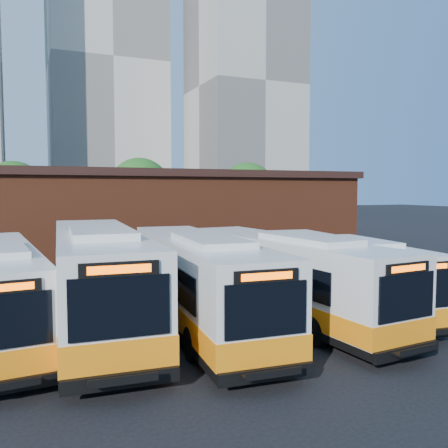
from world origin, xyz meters
name	(u,v)px	position (x,y,z in m)	size (l,w,h in m)	color
ground	(294,325)	(0.00, 0.00, 0.00)	(220.00, 220.00, 0.00)	black
bus_west	(98,280)	(-6.75, 2.82, 1.71)	(3.70, 14.00, 3.77)	silver
bus_midwest	(198,284)	(-3.32, 1.36, 1.58)	(3.46, 12.88, 3.47)	silver
bus_mideast	(285,279)	(0.23, 1.11, 1.53)	(3.59, 12.54, 3.37)	silver
bus_east	(340,275)	(3.29, 1.67, 1.40)	(3.40, 11.48, 3.09)	silver
transit_worker	(387,301)	(3.00, -1.54, 0.97)	(0.70, 0.46, 1.93)	black
depot_building	(156,213)	(0.00, 20.00, 3.26)	(28.60, 12.60, 6.40)	brown
tree_west	(14,194)	(-10.00, 32.00, 4.64)	(6.00, 6.00, 7.65)	#382314
tree_mid	(140,189)	(2.00, 34.00, 5.08)	(6.56, 6.56, 8.36)	#382314
tree_east	(247,192)	(13.00, 31.00, 4.83)	(6.24, 6.24, 7.96)	#382314
tower_center	(105,66)	(7.00, 86.00, 30.34)	(22.00, 20.00, 61.20)	beige
tower_right	(244,88)	(30.00, 68.00, 24.34)	(18.00, 18.00, 49.20)	#B2AFA4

